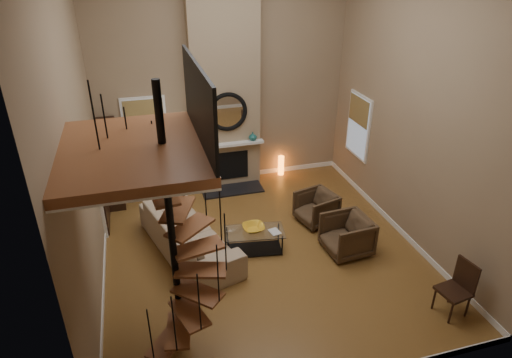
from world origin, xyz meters
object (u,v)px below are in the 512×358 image
object	(u,v)px
hutch	(111,166)
accent_lamp	(281,166)
armchair_near	(319,207)
floor_lamp	(164,152)
coffee_table	(254,238)
sofa	(188,234)
side_chair	(459,286)
armchair_far	(350,235)

from	to	relation	value
hutch	accent_lamp	size ratio (longest dim) A/B	3.78
armchair_near	floor_lamp	xyz separation A→B (m)	(-3.09, 1.42, 1.06)
armchair_near	coffee_table	bearing A→B (deg)	-82.85
accent_lamp	floor_lamp	bearing A→B (deg)	-162.20
floor_lamp	sofa	bearing A→B (deg)	-83.47
coffee_table	accent_lamp	size ratio (longest dim) A/B	2.29
armchair_near	side_chair	distance (m)	3.33
hutch	side_chair	size ratio (longest dim) A/B	2.11
sofa	coffee_table	world-z (taller)	sofa
sofa	accent_lamp	xyz separation A→B (m)	(2.83, 2.71, -0.15)
armchair_near	accent_lamp	distance (m)	2.40
hutch	accent_lamp	distance (m)	4.29
floor_lamp	accent_lamp	size ratio (longest dim) A/B	3.17
accent_lamp	side_chair	world-z (taller)	side_chair
hutch	accent_lamp	bearing A→B (deg)	4.41
coffee_table	armchair_near	bearing A→B (deg)	21.93
armchair_far	floor_lamp	bearing A→B (deg)	-132.35
hutch	side_chair	world-z (taller)	hutch
floor_lamp	side_chair	bearing A→B (deg)	-47.69
sofa	floor_lamp	size ratio (longest dim) A/B	1.59
armchair_far	accent_lamp	xyz separation A→B (m)	(-0.24, 3.54, -0.10)
armchair_far	floor_lamp	distance (m)	4.29
sofa	armchair_near	bearing A→B (deg)	-99.95
sofa	armchair_far	world-z (taller)	sofa
side_chair	hutch	bearing A→B (deg)	135.69
accent_lamp	side_chair	distance (m)	5.67
armchair_far	side_chair	distance (m)	2.20
accent_lamp	sofa	bearing A→B (deg)	-136.26
sofa	side_chair	bearing A→B (deg)	-141.74
hutch	accent_lamp	world-z (taller)	hutch
floor_lamp	accent_lamp	xyz separation A→B (m)	(3.03, 0.97, -1.16)
armchair_far	accent_lamp	distance (m)	3.55
side_chair	floor_lamp	bearing A→B (deg)	132.31
coffee_table	accent_lamp	world-z (taller)	accent_lamp
hutch	armchair_near	bearing A→B (deg)	-25.86
armchair_near	coffee_table	world-z (taller)	armchair_near
armchair_far	armchair_near	bearing A→B (deg)	-175.15
armchair_far	hutch	bearing A→B (deg)	-130.04
armchair_near	floor_lamp	size ratio (longest dim) A/B	0.45
armchair_near	armchair_far	xyz separation A→B (m)	(0.18, -1.14, 0.00)
hutch	floor_lamp	size ratio (longest dim) A/B	1.19
side_chair	armchair_far	bearing A→B (deg)	113.98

